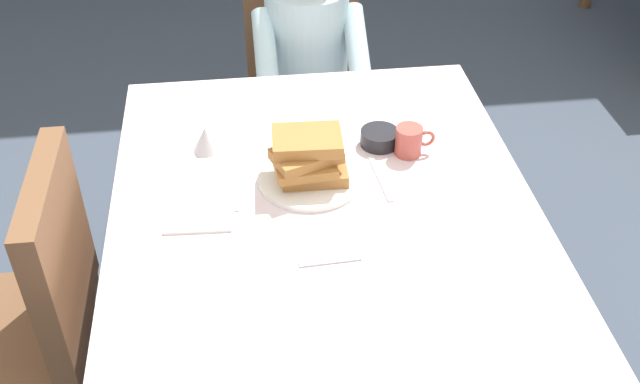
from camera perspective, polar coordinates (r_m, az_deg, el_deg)
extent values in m
cube|color=silver|center=(1.91, 0.58, -2.55)|extent=(1.10, 1.50, 0.04)
cube|color=silver|center=(2.58, -1.66, 6.45)|extent=(1.10, 0.01, 0.18)
cube|color=silver|center=(2.00, -15.50, -6.13)|extent=(0.01, 1.50, 0.18)
cube|color=silver|center=(2.11, 15.72, -3.51)|extent=(0.01, 1.50, 0.18)
cylinder|color=brown|center=(2.67, -11.47, -0.07)|extent=(0.07, 0.07, 0.70)
cylinder|color=brown|center=(2.73, 8.47, 1.43)|extent=(0.07, 0.07, 0.70)
cube|color=brown|center=(2.95, -0.97, 6.63)|extent=(0.44, 0.44, 0.05)
cube|color=brown|center=(3.00, -1.46, 12.93)|extent=(0.44, 0.06, 0.48)
cylinder|color=#2D2319|center=(2.95, 2.94, 1.30)|extent=(0.04, 0.04, 0.40)
cylinder|color=#2D2319|center=(2.92, -4.05, 0.78)|extent=(0.04, 0.04, 0.40)
cylinder|color=#2D2319|center=(3.24, 1.89, 5.08)|extent=(0.04, 0.04, 0.40)
cylinder|color=#2D2319|center=(3.21, -4.49, 4.63)|extent=(0.04, 0.04, 0.40)
cylinder|color=silver|center=(2.81, -0.98, 10.86)|extent=(0.30, 0.30, 0.46)
cylinder|color=silver|center=(2.67, 2.81, 11.02)|extent=(0.08, 0.29, 0.23)
cylinder|color=silver|center=(2.64, -4.17, 10.62)|extent=(0.08, 0.29, 0.23)
cylinder|color=#383D51|center=(2.91, 1.07, 1.32)|extent=(0.10, 0.10, 0.45)
cylinder|color=#383D51|center=(2.89, -2.07, 1.09)|extent=(0.10, 0.10, 0.45)
cube|color=brown|center=(2.21, -22.85, -10.01)|extent=(0.44, 0.44, 0.05)
cube|color=brown|center=(1.97, -19.14, -4.64)|extent=(0.06, 0.44, 0.48)
cylinder|color=#2D2319|center=(2.44, -16.65, -10.33)|extent=(0.04, 0.04, 0.40)
cylinder|color=white|center=(2.02, -0.78, 1.07)|extent=(0.28, 0.28, 0.02)
cube|color=#A36B33|center=(2.00, -0.46, 1.60)|extent=(0.18, 0.13, 0.03)
cube|color=#A36B33|center=(1.98, -1.19, 2.11)|extent=(0.17, 0.15, 0.03)
cube|color=#A36B33|center=(1.96, -1.04, 2.77)|extent=(0.20, 0.16, 0.03)
cube|color=#A36B33|center=(1.96, -0.99, 3.90)|extent=(0.19, 0.14, 0.03)
cylinder|color=#B24C42|center=(2.12, 6.74, 3.87)|extent=(0.08, 0.08, 0.08)
torus|color=#B24C42|center=(2.13, 8.07, 4.05)|extent=(0.05, 0.01, 0.05)
cylinder|color=black|center=(2.16, 4.54, 4.13)|extent=(0.11, 0.11, 0.04)
cone|color=silver|center=(2.14, -8.65, 3.98)|extent=(0.08, 0.08, 0.07)
cube|color=silver|center=(2.00, -6.14, 0.19)|extent=(0.04, 0.18, 0.00)
cube|color=silver|center=(2.03, 4.61, 1.00)|extent=(0.03, 0.20, 0.00)
cube|color=silver|center=(1.78, 0.80, -5.29)|extent=(0.15, 0.02, 0.00)
cube|color=white|center=(1.92, -9.21, -1.89)|extent=(0.18, 0.13, 0.01)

